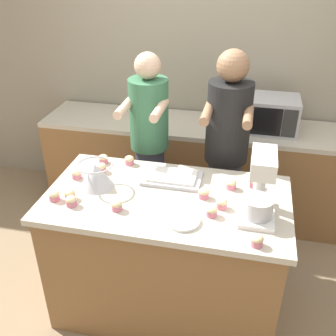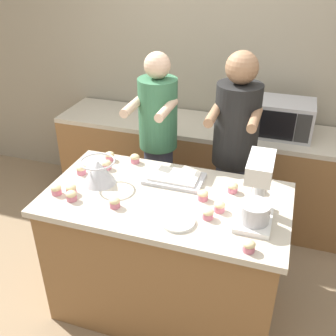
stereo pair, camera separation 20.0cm
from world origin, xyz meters
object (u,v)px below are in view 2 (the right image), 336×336
at_px(small_plate, 178,221).
at_px(person_left, 158,151).
at_px(cupcake_3, 56,190).
at_px(cupcake_11, 115,202).
at_px(person_right, 233,159).
at_px(baking_tray, 175,178).
at_px(microwave_oven, 278,117).
at_px(stand_mixer, 257,194).
at_px(cupcake_0, 219,206).
at_px(cupcake_1, 203,195).
at_px(cupcake_6, 135,158).
at_px(cupcake_9, 233,187).
at_px(cupcake_12, 106,165).
at_px(cupcake_5, 81,170).
at_px(cupcake_8, 110,156).
at_px(cupcake_10, 257,187).
at_px(cupcake_7, 71,189).
at_px(mixing_bowl, 98,171).
at_px(cupcake_2, 208,214).
at_px(cupcake_4, 249,246).
at_px(cupcake_13, 71,196).

bearing_deg(small_plate, person_left, 115.59).
bearing_deg(cupcake_3, cupcake_11, -2.05).
bearing_deg(person_right, person_left, -179.91).
xyz_separation_m(baking_tray, microwave_oven, (0.57, 1.04, 0.09)).
bearing_deg(person_right, stand_mixer, -72.25).
relative_size(stand_mixer, cupcake_0, 6.16).
bearing_deg(cupcake_1, cupcake_6, 151.82).
bearing_deg(cupcake_9, small_plate, -119.81).
distance_m(stand_mixer, cupcake_1, 0.37).
bearing_deg(cupcake_12, cupcake_5, -138.40).
bearing_deg(microwave_oven, cupcake_8, -139.96).
bearing_deg(stand_mixer, cupcake_8, 159.62).
relative_size(stand_mixer, cupcake_5, 6.16).
distance_m(cupcake_5, cupcake_10, 1.17).
bearing_deg(cupcake_8, cupcake_0, -22.83).
bearing_deg(cupcake_9, cupcake_6, 167.25).
relative_size(small_plate, cupcake_7, 2.95).
xyz_separation_m(baking_tray, small_plate, (0.15, -0.43, -0.01)).
xyz_separation_m(person_left, cupcake_3, (-0.37, -0.86, 0.09)).
distance_m(person_right, cupcake_12, 0.94).
bearing_deg(cupcake_10, cupcake_3, -160.49).
bearing_deg(cupcake_3, mixing_bowl, 47.57).
height_order(mixing_bowl, cupcake_2, mixing_bowl).
distance_m(person_right, cupcake_3, 1.29).
bearing_deg(small_plate, cupcake_12, 146.31).
bearing_deg(cupcake_4, cupcake_12, 152.90).
distance_m(cupcake_8, cupcake_12, 0.13).
bearing_deg(cupcake_5, cupcake_3, -95.46).
relative_size(stand_mixer, cupcake_2, 6.16).
bearing_deg(cupcake_8, small_plate, -39.13).
relative_size(person_left, cupcake_5, 25.02).
bearing_deg(microwave_oven, cupcake_7, -129.14).
height_order(microwave_oven, cupcake_2, microwave_oven).
xyz_separation_m(cupcake_1, cupcake_2, (0.07, -0.17, 0.00)).
distance_m(stand_mixer, cupcake_7, 1.13).
xyz_separation_m(small_plate, cupcake_3, (-0.80, 0.05, 0.02)).
xyz_separation_m(cupcake_7, cupcake_10, (1.10, 0.39, 0.00)).
height_order(person_left, mixing_bowl, person_left).
height_order(cupcake_6, cupcake_11, same).
distance_m(stand_mixer, cupcake_8, 1.16).
distance_m(mixing_bowl, cupcake_2, 0.78).
bearing_deg(cupcake_7, cupcake_12, 78.58).
bearing_deg(stand_mixer, cupcake_2, -167.24).
relative_size(small_plate, cupcake_5, 2.95).
distance_m(person_left, baking_tray, 0.56).
bearing_deg(cupcake_13, cupcake_10, 23.03).
distance_m(baking_tray, cupcake_0, 0.43).
bearing_deg(cupcake_10, person_right, 116.61).
height_order(person_left, cupcake_2, person_left).
relative_size(person_left, cupcake_8, 25.02).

